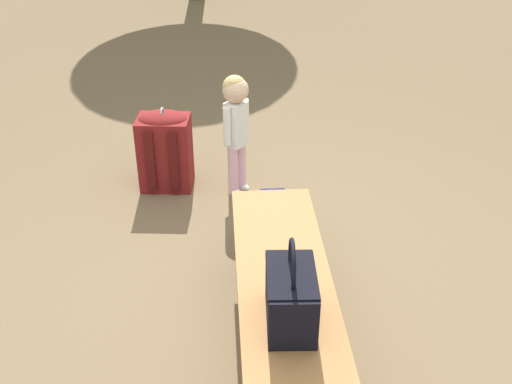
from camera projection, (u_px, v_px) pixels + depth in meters
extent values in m
plane|color=brown|center=(263.00, 299.00, 3.16)|extent=(40.00, 40.00, 0.00)
cube|color=#9E6B3D|center=(286.00, 294.00, 2.55)|extent=(1.64, 0.66, 0.06)
cylinder|color=black|center=(245.00, 242.00, 3.26)|extent=(0.05, 0.05, 0.39)
cylinder|color=black|center=(297.00, 240.00, 3.27)|extent=(0.05, 0.05, 0.39)
cylinder|color=black|center=(271.00, 255.00, 3.31)|extent=(0.09, 0.28, 0.04)
cube|color=black|center=(291.00, 299.00, 2.31)|extent=(0.34, 0.22, 0.22)
cube|color=black|center=(292.00, 277.00, 2.25)|extent=(0.31, 0.22, 0.02)
torus|color=black|center=(292.00, 264.00, 2.23)|extent=(0.20, 0.04, 0.20)
cylinder|color=#E5B2C6|center=(241.00, 166.00, 4.04)|extent=(0.06, 0.06, 0.34)
cylinder|color=#E5B2C6|center=(233.00, 171.00, 3.99)|extent=(0.06, 0.06, 0.34)
ellipsoid|color=white|center=(244.00, 187.00, 4.10)|extent=(0.09, 0.10, 0.04)
ellipsoid|color=white|center=(236.00, 191.00, 4.05)|extent=(0.09, 0.10, 0.04)
cube|color=white|center=(236.00, 124.00, 3.85)|extent=(0.16, 0.16, 0.29)
cylinder|color=white|center=(245.00, 118.00, 3.90)|extent=(0.05, 0.05, 0.25)
cylinder|color=white|center=(227.00, 126.00, 3.79)|extent=(0.05, 0.05, 0.25)
sphere|color=beige|center=(236.00, 90.00, 3.74)|extent=(0.16, 0.16, 0.16)
sphere|color=tan|center=(235.00, 87.00, 3.73)|extent=(0.15, 0.15, 0.15)
cube|color=maroon|center=(165.00, 153.00, 4.04)|extent=(0.27, 0.35, 0.49)
ellipsoid|color=maroon|center=(163.00, 120.00, 3.92)|extent=(0.25, 0.33, 0.11)
cube|color=#4A1010|center=(170.00, 153.00, 4.20)|extent=(0.05, 0.24, 0.22)
cube|color=#4A1010|center=(150.00, 162.00, 3.93)|extent=(0.03, 0.06, 0.42)
cube|color=#4A1010|center=(174.00, 162.00, 3.92)|extent=(0.03, 0.06, 0.42)
torus|color=#B2B2B7|center=(162.00, 113.00, 3.90)|extent=(0.08, 0.02, 0.08)
cube|color=#191E4C|center=(274.00, 218.00, 3.56)|extent=(0.21, 0.17, 0.28)
ellipsoid|color=#191E4C|center=(274.00, 198.00, 3.49)|extent=(0.20, 0.16, 0.06)
cube|color=black|center=(260.00, 224.00, 3.57)|extent=(0.14, 0.04, 0.13)
cube|color=black|center=(288.00, 221.00, 3.53)|extent=(0.03, 0.02, 0.24)
cube|color=black|center=(286.00, 213.00, 3.60)|extent=(0.03, 0.02, 0.24)
torus|color=#B2B2B7|center=(274.00, 194.00, 3.48)|extent=(0.02, 0.05, 0.05)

